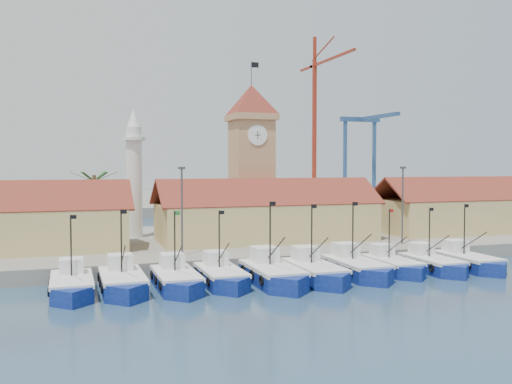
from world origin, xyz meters
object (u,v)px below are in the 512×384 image
object	(u,v)px
boat_0	(72,287)
boat_5	(316,273)
minaret	(134,173)
clock_tower	(251,155)

from	to	relation	value
boat_0	boat_5	size ratio (longest dim) A/B	0.93
boat_5	minaret	bearing A→B (deg)	117.36
clock_tower	minaret	distance (m)	15.30
clock_tower	minaret	size ratio (longest dim) A/B	1.39
minaret	boat_0	bearing A→B (deg)	-107.61
boat_0	minaret	world-z (taller)	minaret
boat_0	clock_tower	size ratio (longest dim) A/B	0.41
boat_5	minaret	distance (m)	30.58
boat_0	boat_5	bearing A→B (deg)	-3.14
clock_tower	minaret	bearing A→B (deg)	172.39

